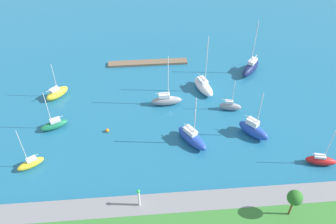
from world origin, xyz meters
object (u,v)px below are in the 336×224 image
(sailboat_blue_east_end, at_px, (192,138))
(park_tree_west, at_px, (295,198))
(sailboat_green_by_breakwater, at_px, (54,125))
(sailboat_white_center_basin, at_px, (203,86))
(sailboat_gray_far_south, at_px, (230,106))
(pier_dock, at_px, (148,63))
(sailboat_yellow_along_channel, at_px, (31,163))
(sailboat_yellow_lone_north, at_px, (57,93))
(sailboat_navy_west_end, at_px, (251,68))
(mooring_buoy_orange, at_px, (107,130))
(sailboat_gray_near_pier, at_px, (166,100))
(harbor_beacon, at_px, (139,197))
(sailboat_red_lone_south, at_px, (321,160))
(sailboat_blue_outer_mooring, at_px, (253,130))

(sailboat_blue_east_end, bearing_deg, park_tree_west, 1.26)
(sailboat_green_by_breakwater, bearing_deg, sailboat_white_center_basin, 173.16)
(sailboat_gray_far_south, distance_m, sailboat_blue_east_end, 12.68)
(pier_dock, xyz_separation_m, sailboat_yellow_along_channel, (21.68, 31.36, 0.59))
(park_tree_west, xyz_separation_m, sailboat_yellow_lone_north, (39.65, -33.38, -4.22))
(sailboat_navy_west_end, height_order, sailboat_green_by_breakwater, sailboat_navy_west_end)
(pier_dock, bearing_deg, mooring_buoy_orange, 69.45)
(mooring_buoy_orange, bearing_deg, sailboat_gray_near_pier, -148.76)
(harbor_beacon, relative_size, sailboat_navy_west_end, 0.28)
(sailboat_red_lone_south, distance_m, sailboat_green_by_breakwater, 50.08)
(harbor_beacon, bearing_deg, park_tree_west, 171.20)
(harbor_beacon, distance_m, sailboat_gray_near_pier, 26.28)
(sailboat_gray_near_pier, relative_size, sailboat_white_center_basin, 0.88)
(harbor_beacon, height_order, sailboat_yellow_lone_north, sailboat_yellow_lone_north)
(sailboat_white_center_basin, height_order, sailboat_navy_west_end, sailboat_white_center_basin)
(sailboat_gray_far_south, bearing_deg, sailboat_white_center_basin, 136.10)
(park_tree_west, distance_m, sailboat_gray_near_pier, 33.36)
(sailboat_blue_outer_mooring, bearing_deg, sailboat_white_center_basin, 164.78)
(sailboat_blue_outer_mooring, bearing_deg, sailboat_red_lone_south, 9.81)
(sailboat_gray_near_pier, distance_m, sailboat_yellow_lone_north, 23.92)
(sailboat_white_center_basin, xyz_separation_m, sailboat_red_lone_south, (-17.11, 22.92, -0.28))
(sailboat_blue_outer_mooring, bearing_deg, mooring_buoy_orange, -137.73)
(sailboat_white_center_basin, bearing_deg, sailboat_blue_east_end, -35.96)
(harbor_beacon, xyz_separation_m, sailboat_navy_west_end, (-27.15, -35.74, -2.05))
(sailboat_white_center_basin, height_order, sailboat_gray_far_south, sailboat_white_center_basin)
(sailboat_yellow_lone_north, height_order, sailboat_red_lone_south, sailboat_yellow_lone_north)
(sailboat_white_center_basin, distance_m, sailboat_gray_far_south, 8.34)
(harbor_beacon, relative_size, sailboat_red_lone_south, 0.46)
(pier_dock, height_order, sailboat_yellow_lone_north, sailboat_yellow_lone_north)
(park_tree_west, bearing_deg, mooring_buoy_orange, -37.23)
(sailboat_gray_far_south, distance_m, mooring_buoy_orange, 25.65)
(sailboat_blue_east_end, bearing_deg, sailboat_gray_near_pier, 164.45)
(sailboat_red_lone_south, xyz_separation_m, mooring_buoy_orange, (37.88, -11.36, -0.58))
(park_tree_west, height_order, sailboat_green_by_breakwater, sailboat_green_by_breakwater)
(park_tree_west, relative_size, sailboat_yellow_lone_north, 0.63)
(sailboat_gray_near_pier, relative_size, sailboat_yellow_lone_north, 1.44)
(sailboat_white_center_basin, distance_m, sailboat_navy_west_end, 13.78)
(sailboat_gray_near_pier, xyz_separation_m, sailboat_yellow_along_channel, (25.00, 15.13, -0.31))
(sailboat_gray_far_south, bearing_deg, sailboat_blue_outer_mooring, -57.18)
(sailboat_blue_outer_mooring, relative_size, sailboat_blue_east_end, 0.96)
(pier_dock, relative_size, park_tree_west, 3.71)
(sailboat_gray_far_south, bearing_deg, pier_dock, 144.33)
(sailboat_yellow_lone_north, height_order, sailboat_white_center_basin, sailboat_white_center_basin)
(sailboat_yellow_lone_north, bearing_deg, park_tree_west, -85.87)
(sailboat_navy_west_end, bearing_deg, sailboat_blue_outer_mooring, 25.82)
(sailboat_yellow_along_channel, bearing_deg, pier_dock, -154.84)
(sailboat_blue_east_end, bearing_deg, pier_dock, 160.43)
(mooring_buoy_orange, bearing_deg, harbor_beacon, 108.26)
(sailboat_red_lone_south, height_order, sailboat_gray_far_south, sailboat_red_lone_south)
(harbor_beacon, relative_size, sailboat_green_by_breakwater, 0.42)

